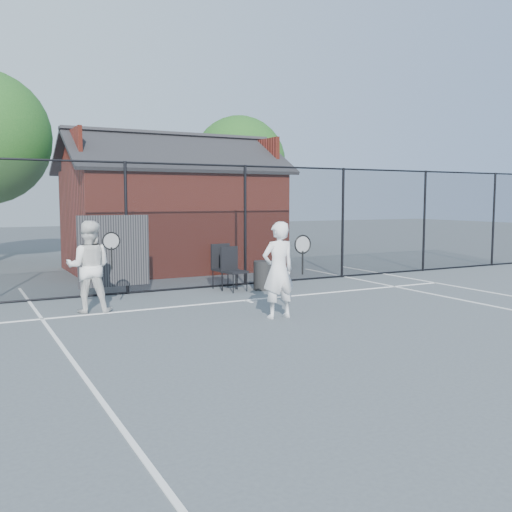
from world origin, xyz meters
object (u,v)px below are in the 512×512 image
chair_right (235,270)px  waste_bin (263,275)px  chair_left (225,267)px  player_front (279,270)px  player_back (89,267)px  clubhouse (172,217)px

chair_right → waste_bin: size_ratio=1.48×
chair_right → chair_left: bearing=86.8°
player_front → chair_right: size_ratio=1.72×
player_front → chair_right: (0.60, 3.08, -0.37)m
player_back → player_front: bearing=-36.1°
player_back → waste_bin: 4.35m
chair_left → chair_right: (0.07, -0.39, -0.02)m
chair_right → player_front: bearing=-114.0°
chair_left → chair_right: chair_left is taller
clubhouse → player_front: 7.94m
clubhouse → player_front: size_ratio=3.70×
clubhouse → chair_right: 4.92m
player_back → chair_right: (3.52, 0.95, -0.37)m
chair_left → clubhouse: bearing=80.3°
player_front → waste_bin: player_front is taller
player_front → chair_left: bearing=81.3°
chair_left → waste_bin: 0.94m
clubhouse → chair_right: size_ratio=6.38×
clubhouse → player_back: bearing=-122.8°
player_front → player_back: size_ratio=1.00×
player_back → chair_left: player_back is taller
chair_left → player_back: bearing=-165.4°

